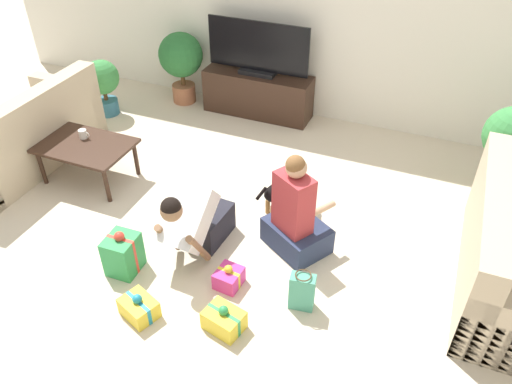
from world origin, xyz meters
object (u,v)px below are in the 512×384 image
(mug, at_px, (83,134))
(person_sitting, at_px, (296,217))
(person_kneeling, at_px, (196,221))
(gift_bag_a, at_px, (302,291))
(potted_plant_corner_left, at_px, (103,82))
(potted_plant_corner_right, at_px, (511,140))
(potted_plant_back_left, at_px, (181,59))
(tv, at_px, (258,51))
(gift_box_c, at_px, (123,254))
(coffee_table, at_px, (86,148))
(dog, at_px, (287,190))
(tv_console, at_px, (258,94))
(gift_box_a, at_px, (224,320))
(sofa_left, at_px, (22,137))
(gift_box_b, at_px, (139,308))
(gift_box_d, at_px, (229,278))

(mug, bearing_deg, person_sitting, -6.62)
(person_kneeling, distance_m, gift_bag_a, 1.06)
(person_sitting, height_order, gift_bag_a, person_sitting)
(potted_plant_corner_left, xyz_separation_m, potted_plant_corner_right, (4.53, 0.08, 0.19))
(potted_plant_back_left, bearing_deg, potted_plant_corner_left, -137.34)
(tv, bearing_deg, gift_box_c, -89.69)
(coffee_table, height_order, dog, coffee_table)
(tv_console, distance_m, gift_box_a, 3.30)
(sofa_left, height_order, gift_box_a, sofa_left)
(potted_plant_corner_right, distance_m, mug, 4.11)
(coffee_table, xyz_separation_m, gift_bag_a, (2.52, -0.78, -0.20))
(potted_plant_back_left, relative_size, gift_bag_a, 2.63)
(coffee_table, bearing_deg, gift_box_a, -29.76)
(tv, distance_m, gift_box_a, 3.37)
(coffee_table, xyz_separation_m, mug, (-0.09, 0.10, 0.09))
(dog, bearing_deg, tv, -15.22)
(potted_plant_back_left, height_order, mug, potted_plant_back_left)
(person_kneeling, bearing_deg, gift_box_b, -92.23)
(potted_plant_corner_left, relative_size, gift_bag_a, 2.02)
(sofa_left, distance_m, person_kneeling, 2.41)
(coffee_table, height_order, tv_console, tv_console)
(gift_box_d, bearing_deg, gift_box_b, -132.81)
(sofa_left, bearing_deg, tv_console, 136.02)
(tv_console, xyz_separation_m, potted_plant_back_left, (-1.01, -0.05, 0.31))
(gift_bag_a, bearing_deg, dog, 115.39)
(coffee_table, bearing_deg, tv_console, 61.84)
(potted_plant_corner_left, height_order, gift_box_b, potted_plant_corner_left)
(person_sitting, distance_m, gift_box_c, 1.44)
(dog, distance_m, mug, 2.14)
(person_kneeling, bearing_deg, sofa_left, 170.95)
(sofa_left, bearing_deg, person_kneeling, 77.28)
(coffee_table, relative_size, person_kneeling, 1.11)
(potted_plant_corner_right, bearing_deg, person_kneeling, -141.64)
(potted_plant_corner_right, bearing_deg, potted_plant_back_left, 171.20)
(gift_box_b, distance_m, gift_box_d, 0.72)
(tv, relative_size, gift_box_b, 3.84)
(potted_plant_corner_right, bearing_deg, gift_box_b, -132.46)
(person_kneeling, bearing_deg, potted_plant_corner_left, 144.96)
(potted_plant_corner_left, height_order, gift_box_c, potted_plant_corner_left)
(sofa_left, bearing_deg, potted_plant_back_left, 155.47)
(sofa_left, height_order, potted_plant_corner_left, sofa_left)
(sofa_left, relative_size, coffee_table, 1.96)
(person_kneeling, relative_size, gift_bag_a, 2.36)
(potted_plant_back_left, bearing_deg, gift_box_b, -66.51)
(person_sitting, distance_m, gift_bag_a, 0.68)
(coffee_table, relative_size, gift_box_a, 2.84)
(person_kneeling, xyz_separation_m, gift_bag_a, (1.01, -0.25, -0.17))
(potted_plant_back_left, distance_m, gift_box_c, 3.07)
(dog, xyz_separation_m, mug, (-2.12, -0.15, 0.20))
(potted_plant_corner_right, bearing_deg, gift_bag_a, -122.16)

